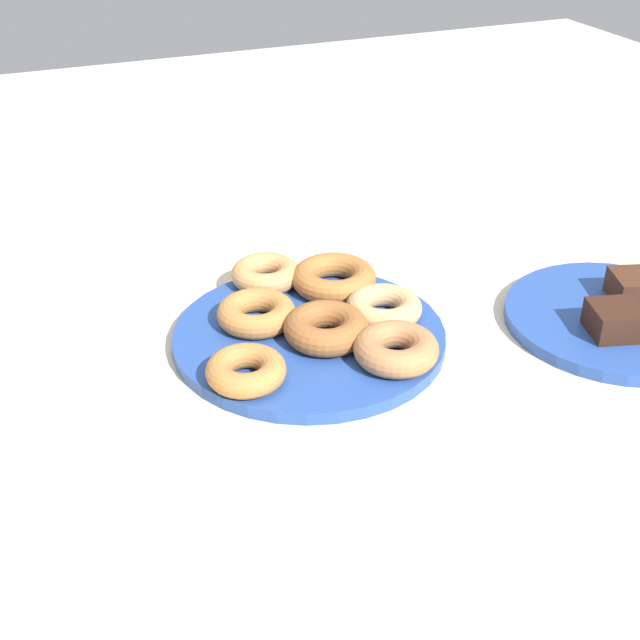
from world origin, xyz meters
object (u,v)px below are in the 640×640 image
Objects in this scene: donut_0 at (334,278)px; donut_2 at (256,313)px; donut_plate at (309,336)px; donut_3 at (396,349)px; brownie_near at (636,287)px; donut_4 at (246,370)px; donut_1 at (326,328)px; donut_6 at (384,307)px; cake_plate at (617,319)px; brownie_far at (616,320)px; donut_5 at (266,274)px.

donut_0 is 1.14× the size of donut_2.
donut_3 reaches higher than donut_plate.
donut_plate is 5.38× the size of brownie_near.
donut_4 is at bearing 42.31° from donut_0.
donut_3 is 1.09× the size of donut_4.
brownie_near reaches higher than donut_4.
donut_6 is (-0.07, -0.02, -0.00)m from donut_1.
donut_1 is at bearing 133.61° from donut_2.
donut_4 is at bearing 21.47° from donut_1.
donut_2 is (0.05, -0.03, 0.02)m from donut_plate.
donut_2 is at bearing -46.39° from donut_1.
donut_0 reaches higher than donut_4.
donut_plate is at bearing -11.87° from brownie_near.
donut_4 is at bearing -4.38° from cake_plate.
donut_4 is at bearing -1.72° from brownie_near.
donut_4 is at bearing -8.85° from donut_3.
cake_plate is (-0.26, 0.01, -0.02)m from donut_3.
brownie_near reaches higher than donut_1.
donut_6 is at bearing 176.55° from donut_plate.
donut_5 is at bearing -38.49° from brownie_far.
donut_4 is 0.45m from brownie_near.
donut_5 is at bearing -27.45° from brownie_near.
donut_plate is 5.38× the size of brownie_far.
cake_plate is (-0.41, 0.03, -0.02)m from donut_4.
cake_plate is at bearing 147.60° from donut_0.
donut_plate is at bearing -145.16° from donut_4.
cake_plate is (-0.32, 0.09, -0.00)m from donut_plate.
donut_3 is (0.00, 0.16, 0.00)m from donut_0.
brownie_far is at bearing 141.51° from donut_5.
cake_plate is at bearing 147.74° from donut_5.
donut_3 is 0.30m from brownie_near.
donut_1 is 1.65× the size of brownie_near.
donut_1 reaches higher than donut_4.
donut_1 is 0.36× the size of cake_plate.
brownie_near is at bearing 168.13° from donut_plate.
donut_plate is 3.51× the size of donut_6.
donut_5 is at bearing -86.34° from donut_plate.
cake_plate is at bearing 175.62° from donut_4.
donut_1 is at bearing -19.54° from brownie_far.
cake_plate is 0.05m from brownie_far.
donut_1 reaches higher than donut_6.
cake_plate is 4.54× the size of brownie_near.
brownie_far reaches higher than donut_1.
donut_5 is at bearing -71.83° from donut_3.
donut_plate is 3.62× the size of donut_5.
donut_plate is 0.37m from brownie_near.
donut_6 is 0.28m from brownie_near.
brownie_far reaches higher than donut_0.
donut_3 is 0.08m from donut_6.
donut_1 is 0.11m from donut_4.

